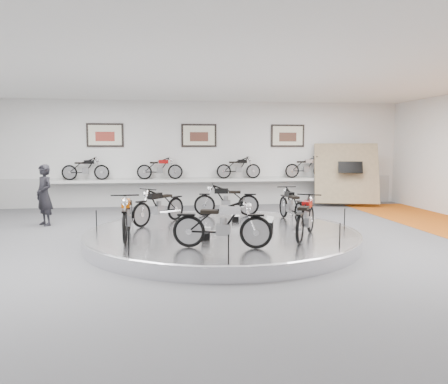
{
  "coord_description": "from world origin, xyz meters",
  "views": [
    {
      "loc": [
        -1.36,
        -9.84,
        2.29
      ],
      "look_at": [
        0.09,
        0.6,
        1.18
      ],
      "focal_mm": 35.0,
      "sensor_mm": 36.0,
      "label": 1
    }
  ],
  "objects": [
    {
      "name": "wall_back",
      "position": [
        0.0,
        7.0,
        2.0
      ],
      "size": [
        16.0,
        0.0,
        16.0
      ],
      "primitive_type": "plane",
      "rotation": [
        1.57,
        0.0,
        0.0
      ],
      "color": "white",
      "rests_on": "floor"
    },
    {
      "name": "wall_front",
      "position": [
        0.0,
        -7.0,
        2.0
      ],
      "size": [
        16.0,
        0.0,
        16.0
      ],
      "primitive_type": "plane",
      "rotation": [
        -1.57,
        0.0,
        0.0
      ],
      "color": "white",
      "rests_on": "floor"
    },
    {
      "name": "bike_f",
      "position": [
        1.68,
        -0.82,
        0.76
      ],
      "size": [
        1.25,
        1.65,
        0.93
      ],
      "primitive_type": null,
      "rotation": [
        0.0,
        0.0,
        7.35
      ],
      "color": "maroon",
      "rests_on": "display_platform"
    },
    {
      "name": "bike_e",
      "position": [
        -0.24,
        -1.52,
        0.79
      ],
      "size": [
        1.75,
        0.94,
        0.98
      ],
      "primitive_type": null,
      "rotation": [
        0.0,
        0.0,
        6.06
      ],
      "color": "#BCBBC1",
      "rests_on": "display_platform"
    },
    {
      "name": "platform_rim",
      "position": [
        0.0,
        0.3,
        0.27
      ],
      "size": [
        6.4,
        6.4,
        0.1
      ],
      "primitive_type": "torus",
      "color": "#B2B2BA",
      "rests_on": "display_platform"
    },
    {
      "name": "poster_right",
      "position": [
        3.5,
        6.96,
        2.7
      ],
      "size": [
        1.35,
        0.06,
        0.88
      ],
      "primitive_type": "cube",
      "color": "#EEECCC",
      "rests_on": "wall_back"
    },
    {
      "name": "dado_band",
      "position": [
        0.0,
        6.98,
        0.55
      ],
      "size": [
        15.68,
        0.04,
        1.1
      ],
      "primitive_type": "cube",
      "color": "#BCBCBA",
      "rests_on": "floor"
    },
    {
      "name": "shelf",
      "position": [
        0.0,
        6.7,
        1.0
      ],
      "size": [
        11.0,
        0.55,
        0.1
      ],
      "primitive_type": "cube",
      "color": "silver",
      "rests_on": "wall_back"
    },
    {
      "name": "floor",
      "position": [
        0.0,
        0.0,
        0.0
      ],
      "size": [
        16.0,
        16.0,
        0.0
      ],
      "primitive_type": "plane",
      "color": "#565759",
      "rests_on": "ground"
    },
    {
      "name": "shelf_bike_c",
      "position": [
        1.5,
        6.7,
        1.42
      ],
      "size": [
        1.22,
        0.43,
        0.73
      ],
      "primitive_type": null,
      "color": "black",
      "rests_on": "shelf"
    },
    {
      "name": "shelf_bike_a",
      "position": [
        -4.2,
        6.7,
        1.42
      ],
      "size": [
        1.22,
        0.43,
        0.73
      ],
      "primitive_type": null,
      "color": "black",
      "rests_on": "shelf"
    },
    {
      "name": "poster_left",
      "position": [
        -3.5,
        6.96,
        2.7
      ],
      "size": [
        1.35,
        0.06,
        0.88
      ],
      "primitive_type": "cube",
      "color": "#EEECCC",
      "rests_on": "wall_back"
    },
    {
      "name": "shelf_bike_d",
      "position": [
        4.2,
        6.7,
        1.42
      ],
      "size": [
        1.22,
        0.43,
        0.73
      ],
      "primitive_type": null,
      "color": "#BCBBC1",
      "rests_on": "shelf"
    },
    {
      "name": "visitor",
      "position": [
        -4.79,
        3.27,
        0.89
      ],
      "size": [
        0.75,
        0.76,
        1.77
      ],
      "primitive_type": "imported",
      "rotation": [
        0.0,
        0.0,
        -0.84
      ],
      "color": "black",
      "rests_on": "floor"
    },
    {
      "name": "display_platform",
      "position": [
        0.0,
        0.3,
        0.15
      ],
      "size": [
        6.4,
        6.4,
        0.3
      ],
      "primitive_type": "cylinder",
      "color": "silver",
      "rests_on": "floor"
    },
    {
      "name": "bike_a",
      "position": [
        1.98,
        1.29,
        0.75
      ],
      "size": [
        0.63,
        1.57,
        0.91
      ],
      "primitive_type": null,
      "rotation": [
        0.0,
        0.0,
        1.63
      ],
      "color": "black",
      "rests_on": "display_platform"
    },
    {
      "name": "ceiling",
      "position": [
        0.0,
        0.0,
        4.0
      ],
      "size": [
        16.0,
        16.0,
        0.0
      ],
      "primitive_type": "plane",
      "rotation": [
        3.14,
        0.0,
        0.0
      ],
      "color": "white",
      "rests_on": "wall_back"
    },
    {
      "name": "bike_c",
      "position": [
        -1.49,
        1.41,
        0.77
      ],
      "size": [
        1.5,
        1.57,
        0.94
      ],
      "primitive_type": null,
      "rotation": [
        0.0,
        0.0,
        3.97
      ],
      "color": "black",
      "rests_on": "display_platform"
    },
    {
      "name": "bike_b",
      "position": [
        0.41,
        2.4,
        0.76
      ],
      "size": [
        1.63,
        0.74,
        0.93
      ],
      "primitive_type": null,
      "rotation": [
        0.0,
        0.0,
        3.02
      ],
      "color": "black",
      "rests_on": "display_platform"
    },
    {
      "name": "shelf_bike_b",
      "position": [
        -1.5,
        6.7,
        1.42
      ],
      "size": [
        1.22,
        0.43,
        0.73
      ],
      "primitive_type": null,
      "color": "maroon",
      "rests_on": "shelf"
    },
    {
      "name": "bike_d",
      "position": [
        -2.17,
        -0.23,
        0.8
      ],
      "size": [
        0.64,
        1.71,
        1.0
      ],
      "primitive_type": null,
      "rotation": [
        0.0,
        0.0,
        4.74
      ],
      "color": "#A94302",
      "rests_on": "display_platform"
    },
    {
      "name": "poster_center",
      "position": [
        0.0,
        6.96,
        2.7
      ],
      "size": [
        1.35,
        0.06,
        0.88
      ],
      "primitive_type": "cube",
      "color": "#EEECCC",
      "rests_on": "wall_back"
    },
    {
      "name": "display_panel",
      "position": [
        5.6,
        6.1,
        1.25
      ],
      "size": [
        2.56,
        1.52,
        2.3
      ],
      "primitive_type": "cube",
      "rotation": [
        -0.35,
        0.0,
        -0.26
      ],
      "color": "tan",
      "rests_on": "floor"
    }
  ]
}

